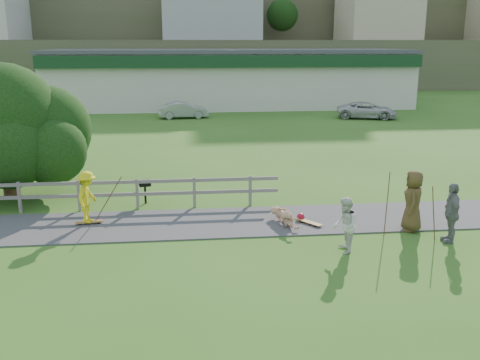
{
  "coord_description": "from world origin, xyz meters",
  "views": [
    {
      "loc": [
        -0.32,
        -15.02,
        5.71
      ],
      "look_at": [
        1.49,
        2.0,
        1.3
      ],
      "focal_mm": 40.0,
      "sensor_mm": 36.0,
      "label": 1
    }
  ],
  "objects": [
    {
      "name": "pole_rider",
      "position": [
        -2.83,
        2.16,
        0.87
      ],
      "size": [
        0.03,
        0.03,
        1.75
      ],
      "primitive_type": "cylinder",
      "color": "#523320",
      "rests_on": "ground"
    },
    {
      "name": "car_white",
      "position": [
        13.82,
        25.01,
        0.63
      ],
      "size": [
        4.99,
        3.46,
        1.27
      ],
      "primitive_type": "imported",
      "rotation": [
        0.0,
        0.0,
        1.24
      ],
      "color": "beige",
      "rests_on": "ground"
    },
    {
      "name": "spectator_a",
      "position": [
        4.07,
        -1.36,
        0.79
      ],
      "size": [
        0.69,
        0.83,
        1.58
      ],
      "primitive_type": "imported",
      "rotation": [
        0.0,
        0.0,
        4.59
      ],
      "color": "silver",
      "rests_on": "ground"
    },
    {
      "name": "tree",
      "position": [
        -7.02,
        5.61,
        1.89
      ],
      "size": [
        7.02,
        7.02,
        3.79
      ],
      "primitive_type": null,
      "color": "black",
      "rests_on": "ground"
    },
    {
      "name": "bbq",
      "position": [
        -1.78,
        3.97,
        0.44
      ],
      "size": [
        0.46,
        0.39,
        0.88
      ],
      "primitive_type": null,
      "rotation": [
        0.0,
        0.0,
        0.23
      ],
      "color": "black",
      "rests_on": "ground"
    },
    {
      "name": "path",
      "position": [
        0.0,
        1.5,
        0.02
      ],
      "size": [
        34.0,
        3.0,
        0.04
      ],
      "primitive_type": "cube",
      "color": "#3A3A3C",
      "rests_on": "ground"
    },
    {
      "name": "pole_spec_right",
      "position": [
        6.93,
        -0.75,
        0.84
      ],
      "size": [
        0.03,
        0.03,
        1.68
      ],
      "primitive_type": "cylinder",
      "color": "#523320",
      "rests_on": "ground"
    },
    {
      "name": "fence",
      "position": [
        -4.62,
        3.3,
        0.72
      ],
      "size": [
        15.05,
        0.1,
        1.1
      ],
      "color": "#605D55",
      "rests_on": "ground"
    },
    {
      "name": "skater_fallen",
      "position": [
        2.84,
        1.07,
        0.29
      ],
      "size": [
        1.62,
        0.79,
        0.58
      ],
      "primitive_type": "imported",
      "rotation": [
        0.0,
        0.0,
        0.27
      ],
      "color": "tan",
      "rests_on": "ground"
    },
    {
      "name": "helmet",
      "position": [
        3.44,
        1.42,
        0.13
      ],
      "size": [
        0.26,
        0.26,
        0.26
      ],
      "primitive_type": "sphere",
      "color": "#A61125",
      "rests_on": "ground"
    },
    {
      "name": "spectator_c",
      "position": [
        6.68,
        0.14,
        0.96
      ],
      "size": [
        0.89,
        1.09,
        1.93
      ],
      "primitive_type": "imported",
      "rotation": [
        0.0,
        0.0,
        4.37
      ],
      "color": "brown",
      "rests_on": "ground"
    },
    {
      "name": "strip_mall",
      "position": [
        4.0,
        34.94,
        2.58
      ],
      "size": [
        32.5,
        10.75,
        5.1
      ],
      "color": "silver",
      "rests_on": "ground"
    },
    {
      "name": "longboard_fallen",
      "position": [
        3.64,
        0.97,
        0.05
      ],
      "size": [
        0.72,
        0.86,
        0.1
      ],
      "primitive_type": null,
      "rotation": [
        0.0,
        0.0,
        -0.92
      ],
      "color": "olive",
      "rests_on": "ground"
    },
    {
      "name": "skater_rider",
      "position": [
        -3.43,
        1.76,
        0.84
      ],
      "size": [
        0.83,
        1.19,
        1.68
      ],
      "primitive_type": "imported",
      "rotation": [
        0.0,
        0.0,
        1.36
      ],
      "color": "yellow",
      "rests_on": "ground"
    },
    {
      "name": "ground",
      "position": [
        0.0,
        0.0,
        0.0
      ],
      "size": [
        260.0,
        260.0,
        0.0
      ],
      "primitive_type": "plane",
      "color": "#34621C",
      "rests_on": "ground"
    },
    {
      "name": "car_silver",
      "position": [
        -0.31,
        26.66,
        0.63
      ],
      "size": [
        3.94,
        1.72,
        1.26
      ],
      "primitive_type": "imported",
      "rotation": [
        0.0,
        0.0,
        1.67
      ],
      "color": "#A0A3A8",
      "rests_on": "ground"
    },
    {
      "name": "longboard_rider",
      "position": [
        -3.43,
        1.76,
        0.05
      ],
      "size": [
        0.87,
        0.33,
        0.09
      ],
      "primitive_type": null,
      "rotation": [
        0.0,
        0.0,
        0.15
      ],
      "color": "olive",
      "rests_on": "ground"
    },
    {
      "name": "pole_spec_left",
      "position": [
        5.7,
        -0.21,
        1.0
      ],
      "size": [
        0.03,
        0.03,
        2.0
      ],
      "primitive_type": "cylinder",
      "color": "#523320",
      "rests_on": "ground"
    },
    {
      "name": "spectator_b",
      "position": [
        7.4,
        -0.91,
        0.9
      ],
      "size": [
        0.62,
        1.11,
        1.79
      ],
      "primitive_type": "imported",
      "rotation": [
        0.0,
        0.0,
        4.53
      ],
      "color": "gray",
      "rests_on": "ground"
    }
  ]
}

